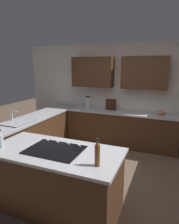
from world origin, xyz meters
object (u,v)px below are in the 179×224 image
sink_unit (19,121)px  blender (88,103)px  cooktop (55,149)px  mixing_bowl (161,112)px  oil_bottle (1,141)px  second_bottle (97,155)px  spice_rack (111,105)px

sink_unit → blender: (-0.78, -1.81, 0.12)m
cooktop → mixing_bowl: (-1.24, -2.73, 0.04)m
cooktop → mixing_bowl: mixing_bowl is taller
blender → oil_bottle: blender is taller
sink_unit → mixing_bowl: sink_unit is taller
cooktop → second_bottle: 0.74m
oil_bottle → cooktop: bearing=-163.2°
mixing_bowl → blender: bearing=-0.0°
cooktop → blender: (0.66, -2.73, 0.13)m
sink_unit → mixing_bowl: 3.23m
blender → mixing_bowl: blender is taller
spice_rack → second_bottle: size_ratio=0.83×
blender → spice_rack: 0.65m
blender → sink_unit: bearing=66.7°
cooktop → second_bottle: size_ratio=2.24×
cooktop → oil_bottle: (0.75, 0.23, 0.10)m
sink_unit → mixing_bowl: size_ratio=3.94×
mixing_bowl → second_bottle: bearing=79.4°
blender → second_bottle: bearing=114.9°
sink_unit → spice_rack: spice_rack is taller
blender → oil_bottle: bearing=88.2°
cooktop → mixing_bowl: 3.00m
sink_unit → oil_bottle: (-0.68, 1.15, 0.09)m
sink_unit → spice_rack: size_ratio=2.48×
sink_unit → mixing_bowl: (-2.68, -1.81, 0.03)m
spice_rack → oil_bottle: (0.74, 2.99, -0.03)m
sink_unit → cooktop: bearing=147.3°
sink_unit → blender: blender is taller
mixing_bowl → oil_bottle: size_ratio=0.65×
sink_unit → oil_bottle: 1.34m
spice_rack → second_bottle: (-0.70, 2.96, -0.00)m
blender → second_bottle: 3.22m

